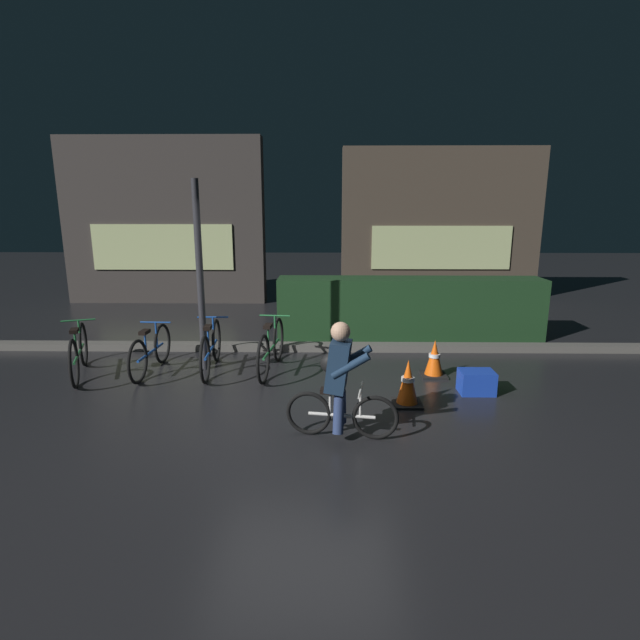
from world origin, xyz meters
name	(u,v)px	position (x,y,z in m)	size (l,w,h in m)	color
ground_plane	(303,401)	(0.00, 0.00, 0.00)	(40.00, 40.00, 0.00)	black
sidewalk_curb	(310,347)	(0.00, 2.20, 0.06)	(12.00, 0.24, 0.12)	#56544F
hedge_row	(409,308)	(1.80, 3.10, 0.55)	(4.80, 0.70, 1.10)	#19381C
storefront_left	(164,222)	(-3.73, 6.50, 1.99)	(4.91, 0.54, 4.00)	#383330
storefront_right	(440,225)	(3.21, 7.20, 1.90)	(5.07, 0.54, 3.82)	#42382D
street_post	(200,278)	(-1.53, 1.20, 1.38)	(0.10, 0.10, 2.75)	#2D2D33
parked_bike_leftmost	(79,352)	(-3.24, 0.88, 0.35)	(0.62, 1.59, 0.77)	black
parked_bike_left_mid	(151,351)	(-2.27, 1.05, 0.32)	(0.46, 1.53, 0.70)	black
parked_bike_center_left	(211,348)	(-1.40, 1.12, 0.35)	(0.46, 1.66, 0.76)	black
parked_bike_center_right	(271,348)	(-0.52, 1.12, 0.36)	(0.46, 1.71, 0.79)	black
traffic_cone_near	(408,383)	(1.28, -0.10, 0.28)	(0.36, 0.36, 0.58)	black
traffic_cone_far	(434,359)	(1.82, 0.95, 0.26)	(0.36, 0.36, 0.53)	black
blue_crate	(476,382)	(2.24, 0.30, 0.15)	(0.44, 0.32, 0.30)	#193DB7
cyclist	(340,379)	(0.43, -0.94, 0.63)	(1.18, 0.57, 1.25)	black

